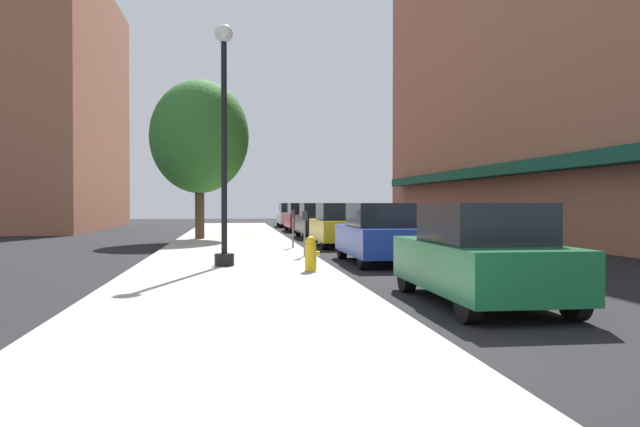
{
  "coord_description": "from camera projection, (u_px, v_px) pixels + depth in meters",
  "views": [
    {
      "loc": [
        0.02,
        -6.15,
        1.66
      ],
      "look_at": [
        3.72,
        21.63,
        1.21
      ],
      "focal_mm": 36.48,
      "sensor_mm": 36.0,
      "label": 1
    }
  ],
  "objects": [
    {
      "name": "car_red",
      "position": [
        302.0,
        218.0,
        37.87
      ],
      "size": [
        1.8,
        4.3,
        1.66
      ],
      "rotation": [
        0.0,
        0.0,
        -0.03
      ],
      "color": "black",
      "rests_on": "ground"
    },
    {
      "name": "building_right_brick",
      "position": [
        562.0,
        21.0,
        29.75
      ],
      "size": [
        6.8,
        40.0,
        20.07
      ],
      "color": "#9E6047",
      "rests_on": "ground"
    },
    {
      "name": "lamppost",
      "position": [
        224.0,
        140.0,
        15.86
      ],
      "size": [
        0.48,
        0.48,
        5.9
      ],
      "color": "black",
      "rests_on": "sidewalk_slab"
    },
    {
      "name": "car_yellow",
      "position": [
        339.0,
        225.0,
        24.59
      ],
      "size": [
        1.8,
        4.3,
        1.66
      ],
      "rotation": [
        0.0,
        0.0,
        -0.03
      ],
      "color": "black",
      "rests_on": "ground"
    },
    {
      "name": "car_white",
      "position": [
        291.0,
        215.0,
        45.06
      ],
      "size": [
        1.8,
        4.3,
        1.66
      ],
      "rotation": [
        0.0,
        0.0,
        0.03
      ],
      "color": "black",
      "rests_on": "ground"
    },
    {
      "name": "sidewalk_slab",
      "position": [
        233.0,
        245.0,
        24.95
      ],
      "size": [
        4.8,
        50.0,
        0.12
      ],
      "primitive_type": "cube",
      "color": "#A8A399",
      "rests_on": "ground"
    },
    {
      "name": "car_blue",
      "position": [
        380.0,
        234.0,
        17.79
      ],
      "size": [
        1.8,
        4.3,
        1.66
      ],
      "rotation": [
        0.0,
        0.0,
        -0.01
      ],
      "color": "black",
      "rests_on": "ground"
    },
    {
      "name": "car_green",
      "position": [
        480.0,
        255.0,
        10.56
      ],
      "size": [
        1.8,
        4.3,
        1.66
      ],
      "rotation": [
        0.0,
        0.0,
        0.03
      ],
      "color": "black",
      "rests_on": "ground"
    },
    {
      "name": "tree_near",
      "position": [
        199.0,
        137.0,
        28.04
      ],
      "size": [
        4.25,
        4.25,
        6.85
      ],
      "color": "#4C3823",
      "rests_on": "sidewalk_slab"
    },
    {
      "name": "car_black",
      "position": [
        318.0,
        221.0,
        30.89
      ],
      "size": [
        1.8,
        4.3,
        1.66
      ],
      "rotation": [
        0.0,
        0.0,
        0.02
      ],
      "color": "black",
      "rests_on": "ground"
    },
    {
      "name": "fire_hydrant",
      "position": [
        311.0,
        253.0,
        14.68
      ],
      "size": [
        0.33,
        0.26,
        0.79
      ],
      "color": "gold",
      "rests_on": "sidewalk_slab"
    },
    {
      "name": "ground_plane",
      "position": [
        340.0,
        247.0,
        24.49
      ],
      "size": [
        90.0,
        90.0,
        0.0
      ],
      "primitive_type": "plane",
      "color": "black"
    },
    {
      "name": "parking_meter_far",
      "position": [
        305.0,
        228.0,
        18.68
      ],
      "size": [
        0.14,
        0.09,
        1.31
      ],
      "color": "slate",
      "rests_on": "sidewalk_slab"
    },
    {
      "name": "parking_meter_near",
      "position": [
        293.0,
        224.0,
        22.4
      ],
      "size": [
        0.14,
        0.09,
        1.31
      ],
      "color": "slate",
      "rests_on": "sidewalk_slab"
    },
    {
      "name": "building_far_background",
      "position": [
        58.0,
        107.0,
        41.21
      ],
      "size": [
        6.8,
        18.0,
        15.53
      ],
      "color": "#9E6047",
      "rests_on": "ground"
    }
  ]
}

